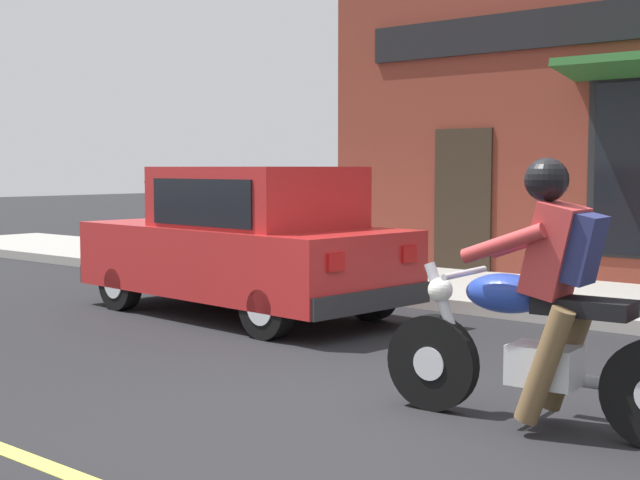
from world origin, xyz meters
The scene contains 4 objects.
ground_plane centered at (0.00, 0.00, 0.00)m, with size 80.00×80.00×0.00m, color black.
sidewalk_curb centered at (5.11, 3.00, 0.07)m, with size 2.60×22.00×0.14m, color #9E9B93.
motorcycle_with_rider centered at (0.49, -0.83, 0.68)m, with size 0.59×2.02×1.62m.
car_hatchback centered at (2.26, 3.43, 0.77)m, with size 1.91×3.89×1.57m.
Camera 1 is at (-4.34, -3.21, 1.56)m, focal length 50.00 mm.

